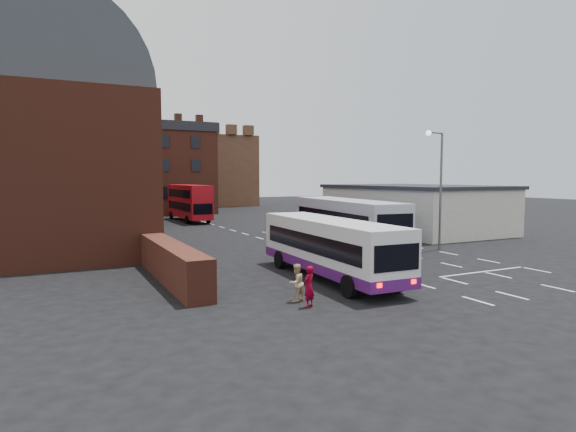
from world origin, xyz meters
name	(u,v)px	position (x,y,z in m)	size (l,w,h in m)	color
ground	(371,270)	(0.00, 0.00, 0.00)	(180.00, 180.00, 0.00)	black
railway_station	(45,143)	(-15.50, 21.00, 7.64)	(12.00, 28.00, 16.00)	#602B1E
forecourt_wall	(172,263)	(-10.20, 2.00, 0.90)	(1.20, 10.00, 1.80)	#602B1E
cream_building	(413,208)	(15.00, 14.00, 2.16)	(10.40, 16.40, 4.25)	beige
brick_terrace	(127,173)	(-6.00, 46.00, 5.50)	(22.00, 10.00, 11.00)	brown
castle_keep	(180,171)	(6.00, 66.00, 6.00)	(22.00, 22.00, 12.00)	brown
bus_white_outbound	(330,244)	(-3.06, -0.74, 1.72)	(2.99, 10.76, 2.91)	silver
bus_white_inbound	(346,219)	(3.64, 7.92, 2.00)	(4.11, 12.63, 3.38)	silver
bus_blue	(351,220)	(6.00, 10.88, 1.60)	(3.96, 10.20, 2.72)	navy
bus_red_double	(189,202)	(-1.17, 32.72, 2.18)	(2.73, 10.30, 4.11)	#AD0B15
street_lamp	(438,179)	(8.32, 3.83, 4.87)	(1.64, 0.44, 8.07)	#56575A
pedestrian_red	(309,286)	(-6.56, -4.94, 0.81)	(0.59, 0.39, 1.61)	maroon
pedestrian_beige	(296,283)	(-6.60, -3.98, 0.77)	(0.74, 0.58, 1.53)	#CBB182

